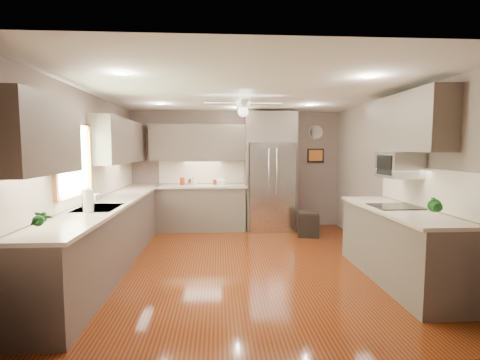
{
  "coord_description": "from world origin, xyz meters",
  "views": [
    {
      "loc": [
        -0.38,
        -5.03,
        1.69
      ],
      "look_at": [
        -0.03,
        0.6,
        1.19
      ],
      "focal_mm": 26.0,
      "sensor_mm": 36.0,
      "label": 1
    }
  ],
  "objects": [
    {
      "name": "floor",
      "position": [
        0.0,
        0.0,
        0.0
      ],
      "size": [
        5.0,
        5.0,
        0.0
      ],
      "primitive_type": "plane",
      "color": "#4C140A",
      "rests_on": "ground"
    },
    {
      "name": "ceiling",
      "position": [
        0.0,
        0.0,
        2.5
      ],
      "size": [
        5.0,
        5.0,
        0.0
      ],
      "primitive_type": "plane",
      "rotation": [
        3.14,
        0.0,
        0.0
      ],
      "color": "white",
      "rests_on": "ground"
    },
    {
      "name": "wall_back",
      "position": [
        0.0,
        2.5,
        1.25
      ],
      "size": [
        4.5,
        0.0,
        4.5
      ],
      "primitive_type": "plane",
      "rotation": [
        1.57,
        0.0,
        0.0
      ],
      "color": "#685750",
      "rests_on": "ground"
    },
    {
      "name": "wall_front",
      "position": [
        0.0,
        -2.5,
        1.25
      ],
      "size": [
        4.5,
        0.0,
        4.5
      ],
      "primitive_type": "plane",
      "rotation": [
        -1.57,
        0.0,
        0.0
      ],
      "color": "#685750",
      "rests_on": "ground"
    },
    {
      "name": "wall_left",
      "position": [
        -2.25,
        0.0,
        1.25
      ],
      "size": [
        0.0,
        5.0,
        5.0
      ],
      "primitive_type": "plane",
      "rotation": [
        1.57,
        0.0,
        1.57
      ],
      "color": "#685750",
      "rests_on": "ground"
    },
    {
      "name": "wall_right",
      "position": [
        2.25,
        0.0,
        1.25
      ],
      "size": [
        0.0,
        5.0,
        5.0
      ],
      "primitive_type": "plane",
      "rotation": [
        1.57,
        0.0,
        -1.57
      ],
      "color": "#685750",
      "rests_on": "ground"
    },
    {
      "name": "canister_a",
      "position": [
        -1.13,
        2.23,
        1.02
      ],
      "size": [
        0.1,
        0.1,
        0.16
      ],
      "primitive_type": "cylinder",
      "rotation": [
        0.0,
        0.0,
        -0.06
      ],
      "color": "maroon",
      "rests_on": "back_run"
    },
    {
      "name": "canister_b",
      "position": [
        -0.98,
        2.23,
        1.01
      ],
      "size": [
        0.11,
        0.11,
        0.13
      ],
      "primitive_type": "cylinder",
      "rotation": [
        0.0,
        0.0,
        -0.38
      ],
      "color": "silver",
      "rests_on": "back_run"
    },
    {
      "name": "canister_c",
      "position": [
        -0.88,
        2.25,
        1.03
      ],
      "size": [
        0.13,
        0.13,
        0.17
      ],
      "primitive_type": "cylinder",
      "rotation": [
        0.0,
        0.0,
        -0.38
      ],
      "color": "beige",
      "rests_on": "back_run"
    },
    {
      "name": "canister_d",
      "position": [
        -0.46,
        2.23,
        1.0
      ],
      "size": [
        0.09,
        0.09,
        0.11
      ],
      "primitive_type": "cylinder",
      "rotation": [
        0.0,
        0.0,
        -0.36
      ],
      "color": "maroon",
      "rests_on": "back_run"
    },
    {
      "name": "soap_bottle",
      "position": [
        -2.07,
        -0.18,
        1.03
      ],
      "size": [
        0.09,
        0.1,
        0.19
      ],
      "primitive_type": "imported",
      "rotation": [
        0.0,
        0.0,
        -0.14
      ],
      "color": "white",
      "rests_on": "left_run"
    },
    {
      "name": "potted_plant_left",
      "position": [
        -1.94,
        -1.97,
        1.09
      ],
      "size": [
        0.18,
        0.14,
        0.3
      ],
      "primitive_type": "imported",
      "rotation": [
        0.0,
        0.0,
        0.23
      ],
      "color": "#164F19",
      "rests_on": "left_run"
    },
    {
      "name": "potted_plant_right",
      "position": [
        1.92,
        -1.54,
        1.1
      ],
      "size": [
        0.21,
        0.19,
        0.32
      ],
      "primitive_type": "imported",
      "rotation": [
        0.0,
        0.0,
        -0.35
      ],
      "color": "#164F19",
      "rests_on": "right_run"
    },
    {
      "name": "bowl",
      "position": [
        -0.32,
        2.23,
        0.97
      ],
      "size": [
        0.26,
        0.26,
        0.05
      ],
      "primitive_type": "imported",
      "rotation": [
        0.0,
        0.0,
        -0.17
      ],
      "color": "beige",
      "rests_on": "back_run"
    },
    {
      "name": "left_run",
      "position": [
        -1.95,
        0.15,
        0.48
      ],
      "size": [
        0.65,
        4.7,
        1.45
      ],
      "color": "#4A4136",
      "rests_on": "ground"
    },
    {
      "name": "back_run",
      "position": [
        -0.72,
        2.2,
        0.48
      ],
      "size": [
        1.85,
        0.65,
        1.45
      ],
      "color": "#4A4136",
      "rests_on": "ground"
    },
    {
      "name": "uppers",
      "position": [
        -0.74,
        0.71,
        1.87
      ],
      "size": [
        4.5,
        4.7,
        0.95
      ],
      "color": "#4A4136",
      "rests_on": "wall_left"
    },
    {
      "name": "window",
      "position": [
        -2.22,
        -0.5,
        1.55
      ],
      "size": [
        0.05,
        1.12,
        0.92
      ],
      "color": "#BFF2B2",
      "rests_on": "wall_left"
    },
    {
      "name": "sink",
      "position": [
        -1.93,
        -0.5,
        0.91
      ],
      "size": [
        0.5,
        0.7,
        0.32
      ],
      "color": "silver",
      "rests_on": "left_run"
    },
    {
      "name": "refrigerator",
      "position": [
        0.7,
        2.16,
        1.19
      ],
      "size": [
        1.06,
        0.75,
        2.45
      ],
      "color": "silver",
      "rests_on": "ground"
    },
    {
      "name": "right_run",
      "position": [
        1.93,
        -0.8,
        0.48
      ],
      "size": [
        0.7,
        2.2,
        1.45
      ],
      "color": "#4A4136",
      "rests_on": "ground"
    },
    {
      "name": "microwave",
      "position": [
        2.03,
        -0.55,
        1.48
      ],
      "size": [
        0.43,
        0.55,
        0.34
      ],
      "color": "silver",
      "rests_on": "wall_right"
    },
    {
      "name": "ceiling_fan",
      "position": [
        -0.0,
        0.3,
        2.33
      ],
      "size": [
        1.18,
        1.18,
        0.32
      ],
      "color": "white",
      "rests_on": "ceiling"
    },
    {
      "name": "recessed_lights",
      "position": [
        -0.04,
        0.4,
        2.49
      ],
      "size": [
        2.84,
        3.14,
        0.01
      ],
      "color": "white",
      "rests_on": "ceiling"
    },
    {
      "name": "wall_clock",
      "position": [
        1.75,
        2.48,
        2.05
      ],
      "size": [
        0.3,
        0.03,
        0.3
      ],
      "color": "white",
      "rests_on": "wall_back"
    },
    {
      "name": "framed_print",
      "position": [
        1.75,
        2.48,
        1.55
      ],
      "size": [
        0.36,
        0.03,
        0.3
      ],
      "color": "black",
      "rests_on": "wall_back"
    },
    {
      "name": "stool",
      "position": [
        1.36,
        1.51,
        0.24
      ],
      "size": [
        0.46,
        0.46,
        0.47
      ],
      "color": "black",
      "rests_on": "ground"
    },
    {
      "name": "paper_towel",
      "position": [
        -1.93,
        -0.84,
        1.08
      ],
      "size": [
        0.12,
        0.12,
        0.29
      ],
      "color": "white",
      "rests_on": "left_run"
    }
  ]
}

